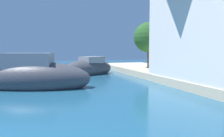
% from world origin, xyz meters
% --- Properties ---
extents(quay_promenade, '(44.00, 32.00, 0.50)m').
position_xyz_m(quay_promenade, '(4.32, -0.37, 0.25)').
color(quay_promenade, beige).
rests_on(quay_promenade, ground).
extents(moored_boat_4, '(6.58, 3.76, 2.48)m').
position_xyz_m(moored_boat_4, '(2.33, 7.96, 0.66)').
color(moored_boat_4, '#3F3F47').
rests_on(moored_boat_4, ground).
extents(moored_boat_5, '(5.76, 4.35, 2.02)m').
position_xyz_m(moored_boat_5, '(6.65, 13.71, 0.56)').
color(moored_boat_5, '#3F3F47').
rests_on(moored_boat_5, ground).
extents(waterfront_building_main, '(6.25, 7.12, 6.53)m').
position_xyz_m(waterfront_building_main, '(13.00, 5.36, 3.82)').
color(waterfront_building_main, white).
rests_on(waterfront_building_main, quay_promenade).
extents(quayside_tree, '(2.94, 2.94, 4.41)m').
position_xyz_m(quayside_tree, '(12.48, 13.30, 3.43)').
color(quayside_tree, brown).
rests_on(quayside_tree, quay_promenade).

